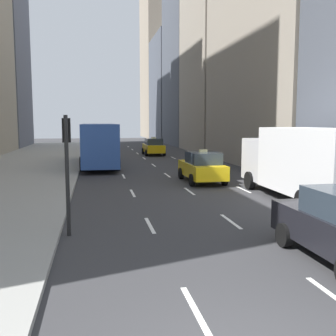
{
  "coord_description": "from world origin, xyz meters",
  "views": [
    {
      "loc": [
        -1.92,
        -4.54,
        3.39
      ],
      "look_at": [
        1.1,
        11.72,
        1.45
      ],
      "focal_mm": 42.0,
      "sensor_mm": 36.0,
      "label": 1
    }
  ],
  "objects": [
    {
      "name": "sidewalk_left",
      "position": [
        -7.0,
        27.0,
        0.07
      ],
      "size": [
        8.0,
        66.0,
        0.15
      ],
      "primitive_type": "cube",
      "color": "gray",
      "rests_on": "ground"
    },
    {
      "name": "lane_markings",
      "position": [
        2.6,
        23.0,
        0.01
      ],
      "size": [
        5.72,
        56.0,
        0.01
      ],
      "color": "white",
      "rests_on": "ground"
    },
    {
      "name": "building_row_right",
      "position": [
        12.0,
        42.95,
        16.9
      ],
      "size": [
        6.0,
        92.15,
        36.68
      ],
      "color": "#4C515B",
      "rests_on": "ground"
    },
    {
      "name": "taxi_lead",
      "position": [
        4.0,
        35.49,
        0.88
      ],
      "size": [
        2.02,
        4.4,
        1.87
      ],
      "color": "yellow",
      "rests_on": "ground"
    },
    {
      "name": "taxi_second",
      "position": [
        4.0,
        16.76,
        0.88
      ],
      "size": [
        2.02,
        4.4,
        1.87
      ],
      "color": "yellow",
      "rests_on": "ground"
    },
    {
      "name": "city_bus",
      "position": [
        -1.61,
        26.46,
        1.79
      ],
      "size": [
        2.8,
        11.61,
        3.25
      ],
      "color": "#2D519E",
      "rests_on": "ground"
    },
    {
      "name": "box_truck",
      "position": [
        6.8,
        10.79,
        1.71
      ],
      "size": [
        2.58,
        8.4,
        3.15
      ],
      "color": "silver",
      "rests_on": "ground"
    },
    {
      "name": "traffic_light_pole",
      "position": [
        -2.75,
        7.4,
        2.41
      ],
      "size": [
        0.24,
        0.42,
        3.6
      ],
      "color": "black",
      "rests_on": "ground"
    }
  ]
}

